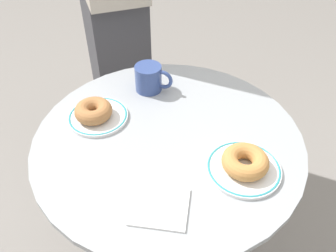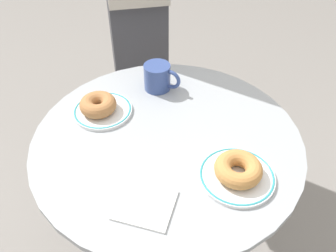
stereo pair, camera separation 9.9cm
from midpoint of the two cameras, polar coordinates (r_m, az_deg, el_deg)
The scene contains 7 objects.
cafe_table at distance 1.19m, azimuth 2.30°, elevation -11.20°, with size 0.77×0.77×0.77m.
plate_left at distance 1.07m, azimuth -8.19°, elevation 2.29°, with size 0.18×0.18×0.01m.
plate_right at distance 0.91m, azimuth 14.32°, elevation -8.10°, with size 0.19×0.19×0.01m.
donut_cinnamon at distance 1.05m, azimuth -8.79°, elevation 3.37°, with size 0.11×0.11×0.04m, color #A36B3D.
donut_old_fashioned at distance 0.89m, azimuth 14.61°, elevation -7.00°, with size 0.12×0.12×0.04m, color #BC7F42.
paper_napkin at distance 0.83m, azimuth -0.33°, elevation -12.97°, with size 0.13×0.12×0.01m, color white.
coffee_mug at distance 1.14m, azimuth 0.89°, elevation 7.92°, with size 0.13×0.09×0.09m.
Camera 2 is at (0.35, -0.62, 1.45)m, focal length 37.20 mm.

